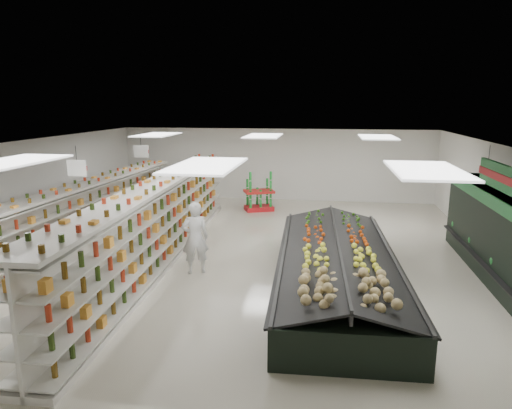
% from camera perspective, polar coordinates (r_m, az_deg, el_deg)
% --- Properties ---
extents(floor, '(16.00, 16.00, 0.00)m').
position_cam_1_polar(floor, '(13.26, -1.50, -6.42)').
color(floor, beige).
rests_on(floor, ground).
extents(ceiling, '(14.00, 16.00, 0.02)m').
position_cam_1_polar(ceiling, '(12.59, -1.58, 7.48)').
color(ceiling, white).
rests_on(ceiling, wall_back).
extents(wall_back, '(14.00, 0.02, 3.20)m').
position_cam_1_polar(wall_back, '(20.64, 2.40, 5.01)').
color(wall_back, white).
rests_on(wall_back, floor).
extents(wall_front, '(14.00, 0.02, 3.20)m').
position_cam_1_polar(wall_front, '(5.59, -16.88, -17.14)').
color(wall_front, white).
rests_on(wall_front, floor).
extents(wall_left, '(0.02, 16.00, 3.20)m').
position_cam_1_polar(wall_left, '(15.65, -27.67, 1.13)').
color(wall_left, white).
rests_on(wall_left, floor).
extents(wall_right, '(0.02, 16.00, 3.20)m').
position_cam_1_polar(wall_right, '(13.51, 29.14, -0.65)').
color(wall_right, white).
rests_on(wall_right, floor).
extents(produce_wall_case, '(0.93, 8.00, 2.20)m').
position_cam_1_polar(produce_wall_case, '(12.06, 29.28, -3.85)').
color(produce_wall_case, black).
rests_on(produce_wall_case, floor).
extents(aisle_sign_near, '(0.52, 0.06, 0.75)m').
position_cam_1_polar(aisle_sign_near, '(12.07, -21.45, 4.25)').
color(aisle_sign_near, white).
rests_on(aisle_sign_near, ceiling).
extents(aisle_sign_far, '(0.52, 0.06, 0.75)m').
position_cam_1_polar(aisle_sign_far, '(15.63, -14.16, 6.45)').
color(aisle_sign_far, white).
rests_on(aisle_sign_far, ceiling).
extents(hortifruti_banner, '(0.12, 3.20, 0.95)m').
position_cam_1_polar(hortifruti_banner, '(11.68, 28.71, 2.82)').
color(hortifruti_banner, '#1E7131').
rests_on(hortifruti_banner, ceiling).
extents(gondola_left, '(1.31, 11.03, 1.91)m').
position_cam_1_polar(gondola_left, '(15.29, -20.06, -1.21)').
color(gondola_left, silver).
rests_on(gondola_left, floor).
extents(gondola_center, '(1.41, 12.76, 2.21)m').
position_cam_1_polar(gondola_center, '(12.91, -11.98, -2.54)').
color(gondola_center, silver).
rests_on(gondola_center, floor).
extents(produce_island, '(3.05, 7.77, 1.15)m').
position_cam_1_polar(produce_island, '(11.19, 10.05, -7.45)').
color(produce_island, black).
rests_on(produce_island, floor).
extents(soda_endcap, '(1.38, 1.17, 1.49)m').
position_cam_1_polar(soda_endcap, '(18.60, 0.37, 1.44)').
color(soda_endcap, red).
rests_on(soda_endcap, floor).
extents(shopper_main, '(0.81, 0.67, 1.89)m').
position_cam_1_polar(shopper_main, '(11.79, -7.62, -4.16)').
color(shopper_main, silver).
rests_on(shopper_main, floor).
extents(shopper_background, '(0.74, 0.86, 1.50)m').
position_cam_1_polar(shopper_background, '(16.51, -11.78, -0.16)').
color(shopper_background, tan).
rests_on(shopper_background, floor).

